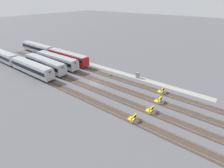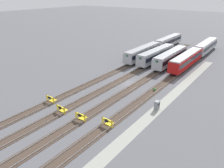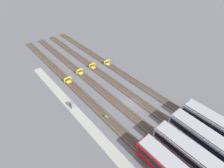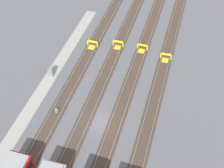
% 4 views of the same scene
% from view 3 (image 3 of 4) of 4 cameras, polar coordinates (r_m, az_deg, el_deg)
% --- Properties ---
extents(ground_plane, '(400.00, 400.00, 0.00)m').
position_cam_3_polar(ground_plane, '(39.47, 5.69, -6.25)').
color(ground_plane, '#5B5B60').
extents(service_walkway, '(54.00, 2.00, 0.01)m').
position_cam_3_polar(service_walkway, '(35.06, -6.98, -14.01)').
color(service_walkway, '#9E9E93').
rests_on(service_walkway, ground).
extents(rail_track_nearest, '(90.00, 2.23, 0.21)m').
position_cam_3_polar(rail_track_nearest, '(36.39, -1.80, -10.90)').
color(rail_track_nearest, '#47382D').
rests_on(rail_track_nearest, ground).
extents(rail_track_near_inner, '(90.00, 2.24, 0.21)m').
position_cam_3_polar(rail_track_near_inner, '(38.32, 3.35, -7.70)').
color(rail_track_near_inner, '#47382D').
rests_on(rail_track_near_inner, ground).
extents(rail_track_middle, '(90.00, 2.24, 0.21)m').
position_cam_3_polar(rail_track_middle, '(40.64, 7.90, -4.78)').
color(rail_track_middle, '#47382D').
rests_on(rail_track_middle, ground).
extents(rail_track_far_inner, '(90.00, 2.23, 0.21)m').
position_cam_3_polar(rail_track_far_inner, '(43.27, 11.89, -2.17)').
color(rail_track_far_inner, '#47382D').
rests_on(rail_track_far_inner, ground).
extents(subway_car_front_row_left_inner, '(18.03, 3.01, 3.70)m').
position_cam_3_polar(subway_car_front_row_left_inner, '(31.76, 28.60, -22.77)').
color(subway_car_front_row_left_inner, '#ADAFB7').
rests_on(subway_car_front_row_left_inner, ground).
extents(subway_car_front_row_rightmost, '(18.06, 3.24, 3.70)m').
position_cam_3_polar(subway_car_front_row_rightmost, '(34.47, 31.85, -17.86)').
color(subway_car_front_row_rightmost, '#ADAFB7').
rests_on(subway_car_front_row_rightmost, ground).
extents(bumper_stop_nearest_track, '(1.36, 2.01, 1.22)m').
position_cam_3_polar(bumper_stop_nearest_track, '(46.36, -14.17, 1.31)').
color(bumper_stop_nearest_track, yellow).
rests_on(bumper_stop_nearest_track, ground).
extents(bumper_stop_near_inner_track, '(1.37, 2.01, 1.22)m').
position_cam_3_polar(bumper_stop_near_inner_track, '(48.84, -10.42, 4.02)').
color(bumper_stop_near_inner_track, yellow).
rests_on(bumper_stop_near_inner_track, ground).
extents(bumper_stop_middle_track, '(1.38, 2.01, 1.22)m').
position_cam_3_polar(bumper_stop_middle_track, '(50.81, -6.38, 5.94)').
color(bumper_stop_middle_track, yellow).
rests_on(bumper_stop_middle_track, ground).
extents(bumper_stop_far_inner_track, '(1.34, 2.00, 1.22)m').
position_cam_3_polar(bumper_stop_far_inner_track, '(52.04, -1.57, 7.04)').
color(bumper_stop_far_inner_track, yellow).
rests_on(bumper_stop_far_inner_track, ground).
extents(electrical_cabinet, '(0.90, 0.73, 1.60)m').
position_cam_3_polar(electrical_cabinet, '(38.77, -12.91, -6.61)').
color(electrical_cabinet, gray).
rests_on(electrical_cabinet, ground).
extents(weed_clump, '(0.92, 0.70, 0.64)m').
position_cam_3_polar(weed_clump, '(36.30, -2.03, -10.58)').
color(weed_clump, '#4C7F3D').
rests_on(weed_clump, ground).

